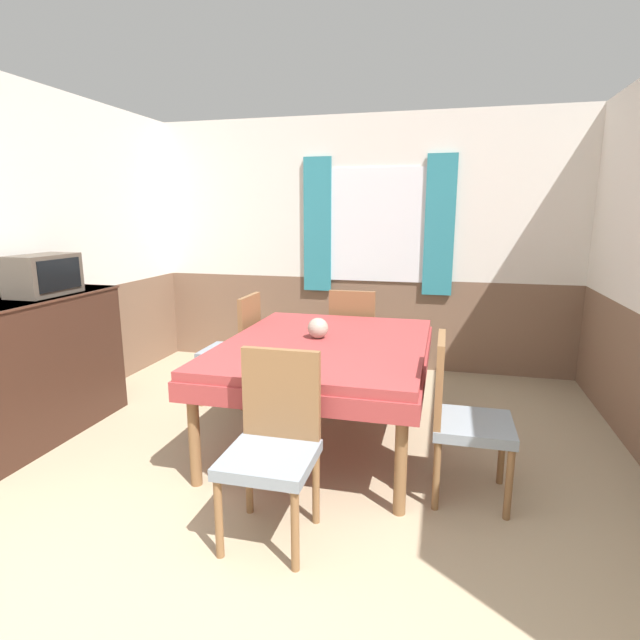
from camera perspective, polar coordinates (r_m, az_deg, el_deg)
wall_back at (r=5.30m, az=4.69°, el=8.65°), size 4.79×0.09×2.60m
wall_left at (r=4.49m, az=-29.75°, el=6.34°), size 0.05×4.31×2.60m
dining_table at (r=3.57m, az=0.68°, el=-3.96°), size 1.42×1.83×0.74m
chair_head_near at (r=2.60m, az=-5.33°, el=-13.48°), size 0.44×0.44×0.95m
chair_right_near at (r=3.01m, az=15.80°, el=-10.19°), size 0.44×0.44×0.95m
chair_left_far at (r=4.39m, az=-9.50°, el=-2.83°), size 0.44×0.44×0.95m
chair_head_window at (r=4.67m, az=3.91°, el=-1.77°), size 0.44×0.44×0.95m
sideboard at (r=4.17m, az=-29.65°, el=-4.81°), size 0.46×1.41×1.04m
tv at (r=4.14m, az=-29.05°, el=4.53°), size 0.29×0.49×0.29m
vase at (r=3.60m, az=-0.24°, el=-0.93°), size 0.15×0.15×0.15m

